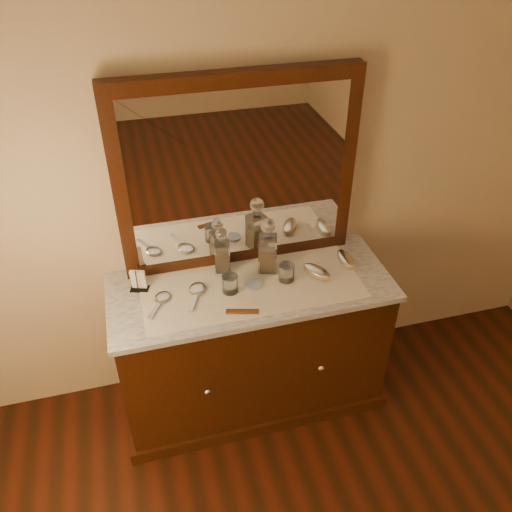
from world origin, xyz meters
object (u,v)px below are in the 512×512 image
(brush_far, at_px, (346,259))
(hand_mirror_outer, at_px, (161,300))
(mirror_frame, at_px, (238,174))
(pin_dish, at_px, (253,285))
(decanter_left, at_px, (222,254))
(comb, at_px, (242,311))
(hand_mirror_inner, at_px, (197,291))
(dresser_cabinet, at_px, (251,346))
(decanter_right, at_px, (268,250))
(brush_near, at_px, (317,272))
(napkin_rack, at_px, (139,281))

(brush_far, relative_size, hand_mirror_outer, 0.82)
(mirror_frame, relative_size, pin_dish, 14.19)
(mirror_frame, distance_m, decanter_left, 0.42)
(comb, relative_size, decanter_left, 0.62)
(hand_mirror_inner, bearing_deg, decanter_left, 42.60)
(dresser_cabinet, bearing_deg, decanter_right, 41.01)
(mirror_frame, distance_m, decanter_right, 0.42)
(decanter_left, height_order, brush_near, decanter_left)
(decanter_right, bearing_deg, mirror_frame, 128.43)
(mirror_frame, relative_size, hand_mirror_inner, 5.32)
(brush_near, bearing_deg, brush_far, 17.98)
(napkin_rack, bearing_deg, pin_dish, -12.69)
(hand_mirror_inner, bearing_deg, comb, -46.91)
(mirror_frame, distance_m, napkin_rack, 0.72)
(comb, relative_size, napkin_rack, 1.14)
(napkin_rack, bearing_deg, dresser_cabinet, -11.26)
(decanter_left, bearing_deg, hand_mirror_inner, -137.40)
(comb, height_order, decanter_left, decanter_left)
(dresser_cabinet, bearing_deg, comb, -115.39)
(decanter_right, distance_m, brush_near, 0.28)
(brush_far, distance_m, hand_mirror_outer, 0.99)
(dresser_cabinet, height_order, brush_near, brush_near)
(brush_near, distance_m, brush_far, 0.20)
(comb, distance_m, hand_mirror_outer, 0.41)
(dresser_cabinet, xyz_separation_m, decanter_left, (-0.11, 0.16, 0.54))
(mirror_frame, height_order, napkin_rack, mirror_frame)
(comb, bearing_deg, hand_mirror_inner, 147.88)
(mirror_frame, distance_m, brush_near, 0.64)
(comb, distance_m, hand_mirror_inner, 0.27)
(pin_dish, bearing_deg, mirror_frame, 91.48)
(pin_dish, xyz_separation_m, decanter_right, (0.11, 0.12, 0.11))
(dresser_cabinet, xyz_separation_m, pin_dish, (0.01, -0.02, 0.45))
(napkin_rack, xyz_separation_m, brush_far, (1.08, -0.07, -0.03))
(dresser_cabinet, xyz_separation_m, decanter_right, (0.12, 0.10, 0.56))
(pin_dish, distance_m, brush_near, 0.34)
(mirror_frame, height_order, decanter_left, mirror_frame)
(pin_dish, height_order, napkin_rack, napkin_rack)
(decanter_right, bearing_deg, brush_far, -7.85)
(mirror_frame, xyz_separation_m, brush_near, (0.35, -0.26, -0.47))
(napkin_rack, distance_m, hand_mirror_inner, 0.29)
(decanter_left, bearing_deg, mirror_frame, 38.41)
(decanter_left, bearing_deg, napkin_rack, -173.61)
(dresser_cabinet, xyz_separation_m, brush_far, (0.53, 0.04, 0.47))
(decanter_right, xyz_separation_m, hand_mirror_outer, (-0.57, -0.11, -0.11))
(hand_mirror_inner, bearing_deg, brush_far, 2.70)
(decanter_left, xyz_separation_m, hand_mirror_outer, (-0.35, -0.17, -0.09))
(napkin_rack, xyz_separation_m, brush_near, (0.89, -0.13, -0.03))
(dresser_cabinet, xyz_separation_m, napkin_rack, (-0.55, 0.11, 0.50))
(mirror_frame, height_order, decanter_right, mirror_frame)
(mirror_frame, height_order, hand_mirror_inner, mirror_frame)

